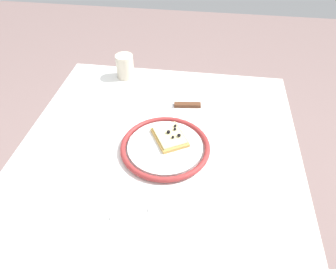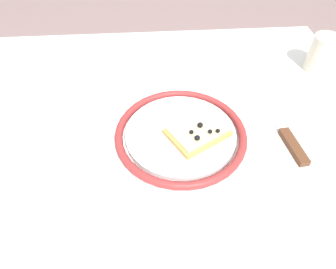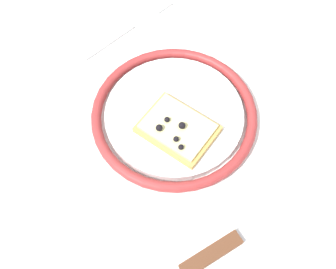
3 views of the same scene
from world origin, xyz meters
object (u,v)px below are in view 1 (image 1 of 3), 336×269
object	(u,v)px
pizza_slice_near	(170,136)
knife	(178,105)
dining_table	(157,178)
cup	(125,66)
napkin	(74,146)
plate	(165,147)
fork	(150,209)

from	to	relation	value
pizza_slice_near	knife	xyz separation A→B (m)	(0.18, -0.00, -0.02)
dining_table	cup	size ratio (longest dim) A/B	10.61
pizza_slice_near	napkin	world-z (taller)	pizza_slice_near
plate	pizza_slice_near	world-z (taller)	pizza_slice_near
cup	napkin	size ratio (longest dim) A/B	0.70
napkin	pizza_slice_near	bearing A→B (deg)	-77.94
plate	pizza_slice_near	xyz separation A→B (m)	(0.03, -0.01, 0.01)
fork	cup	bearing A→B (deg)	19.48
dining_table	knife	distance (m)	0.27
dining_table	cup	xyz separation A→B (m)	(0.40, 0.19, 0.13)
plate	cup	world-z (taller)	cup
dining_table	fork	bearing A→B (deg)	-174.74
dining_table	knife	world-z (taller)	knife
pizza_slice_near	plate	bearing A→B (deg)	163.93
plate	knife	bearing A→B (deg)	-3.17
dining_table	pizza_slice_near	size ratio (longest dim) A/B	6.99
plate	cup	size ratio (longest dim) A/B	2.92
dining_table	cup	distance (m)	0.47
dining_table	knife	bearing A→B (deg)	-7.46
fork	napkin	xyz separation A→B (m)	(0.18, 0.26, 0.00)
pizza_slice_near	knife	size ratio (longest dim) A/B	0.56
fork	cup	size ratio (longest dim) A/B	2.19
fork	pizza_slice_near	bearing A→B (deg)	-3.45
pizza_slice_near	fork	size ratio (longest dim) A/B	0.69
knife	cup	size ratio (longest dim) A/B	2.70
dining_table	napkin	xyz separation A→B (m)	(0.01, 0.25, 0.09)
dining_table	knife	xyz separation A→B (m)	(0.25, -0.03, 0.10)
knife	cup	xyz separation A→B (m)	(0.16, 0.22, 0.04)
dining_table	fork	size ratio (longest dim) A/B	4.83
knife	cup	world-z (taller)	cup
dining_table	plate	size ratio (longest dim) A/B	3.63
knife	dining_table	bearing A→B (deg)	172.54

